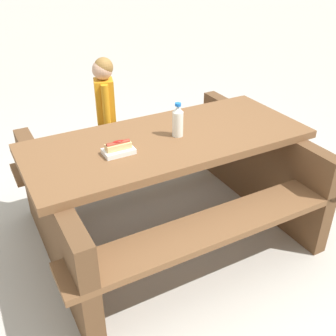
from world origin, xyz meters
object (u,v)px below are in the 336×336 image
at_px(soda_bottle, 178,121).
at_px(child_in_coat, 105,104).
at_px(picnic_table, 168,178).
at_px(hotdog_tray, 118,149).

bearing_deg(soda_bottle, child_in_coat, -99.25).
bearing_deg(child_in_coat, picnic_table, 76.86).
xyz_separation_m(picnic_table, soda_bottle, (-0.06, 0.03, 0.41)).
xyz_separation_m(picnic_table, child_in_coat, (-0.21, -0.91, 0.22)).
bearing_deg(hotdog_tray, soda_bottle, 168.48).
xyz_separation_m(soda_bottle, child_in_coat, (-0.15, -0.94, -0.18)).
distance_m(soda_bottle, hotdog_tray, 0.43).
relative_size(picnic_table, soda_bottle, 9.78).
distance_m(soda_bottle, child_in_coat, 0.96).
height_order(hotdog_tray, child_in_coat, child_in_coat).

